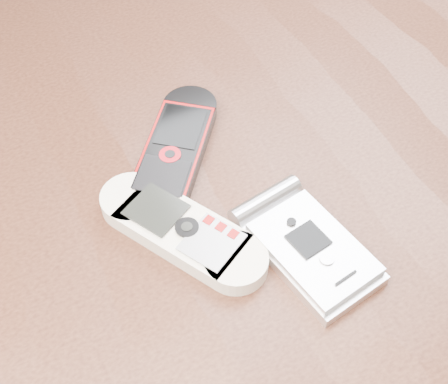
# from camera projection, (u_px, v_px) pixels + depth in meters

# --- Properties ---
(table) EXTENTS (1.20, 0.80, 0.75)m
(table) POSITION_uv_depth(u_px,v_px,m) (219.00, 270.00, 0.59)
(table) COLOR black
(table) RESTS_ON ground
(nokia_white) EXTENTS (0.11, 0.15, 0.02)m
(nokia_white) POSITION_uv_depth(u_px,v_px,m) (181.00, 230.00, 0.48)
(nokia_white) COLOR white
(nokia_white) RESTS_ON table
(nokia_black_red) EXTENTS (0.14, 0.15, 0.02)m
(nokia_black_red) POSITION_uv_depth(u_px,v_px,m) (174.00, 152.00, 0.53)
(nokia_black_red) COLOR black
(nokia_black_red) RESTS_ON table
(motorola_razr) EXTENTS (0.08, 0.13, 0.02)m
(motorola_razr) POSITION_uv_depth(u_px,v_px,m) (310.00, 248.00, 0.47)
(motorola_razr) COLOR silver
(motorola_razr) RESTS_ON table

